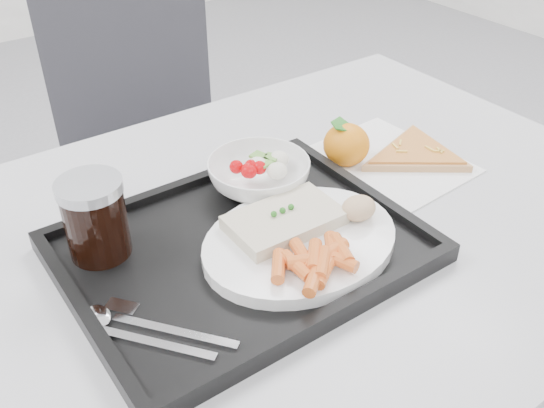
# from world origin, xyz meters

# --- Properties ---
(table) EXTENTS (1.20, 0.80, 0.75)m
(table) POSITION_xyz_m (0.00, 0.30, 0.68)
(table) COLOR silver
(table) RESTS_ON ground
(chair) EXTENTS (0.51, 0.51, 0.93)m
(chair) POSITION_xyz_m (0.18, 1.06, 0.54)
(chair) COLOR #333239
(chair) RESTS_ON ground
(tray) EXTENTS (0.45, 0.35, 0.03)m
(tray) POSITION_xyz_m (-0.05, 0.27, 0.76)
(tray) COLOR black
(tray) RESTS_ON table
(dinner_plate) EXTENTS (0.27, 0.27, 0.02)m
(dinner_plate) POSITION_xyz_m (0.01, 0.23, 0.77)
(dinner_plate) COLOR white
(dinner_plate) RESTS_ON tray
(fish_fillet) EXTENTS (0.15, 0.09, 0.03)m
(fish_fillet) POSITION_xyz_m (0.01, 0.26, 0.79)
(fish_fillet) COLOR beige
(fish_fillet) RESTS_ON dinner_plate
(bread_roll) EXTENTS (0.06, 0.05, 0.03)m
(bread_roll) POSITION_xyz_m (0.10, 0.22, 0.80)
(bread_roll) COLOR #D0BE81
(bread_roll) RESTS_ON dinner_plate
(salad_bowl) EXTENTS (0.15, 0.15, 0.05)m
(salad_bowl) POSITION_xyz_m (0.04, 0.37, 0.79)
(salad_bowl) COLOR white
(salad_bowl) RESTS_ON tray
(cola_glass) EXTENTS (0.08, 0.08, 0.11)m
(cola_glass) POSITION_xyz_m (-0.21, 0.37, 0.82)
(cola_glass) COLOR black
(cola_glass) RESTS_ON tray
(cutlery) EXTENTS (0.13, 0.16, 0.01)m
(cutlery) POSITION_xyz_m (-0.23, 0.22, 0.77)
(cutlery) COLOR silver
(cutlery) RESTS_ON tray
(napkin) EXTENTS (0.26, 0.25, 0.00)m
(napkin) POSITION_xyz_m (0.25, 0.33, 0.75)
(napkin) COLOR white
(napkin) RESTS_ON table
(tangerine) EXTENTS (0.09, 0.09, 0.07)m
(tangerine) POSITION_xyz_m (0.21, 0.37, 0.79)
(tangerine) COLOR #D96D00
(tangerine) RESTS_ON napkin
(pizza_slice) EXTENTS (0.24, 0.24, 0.02)m
(pizza_slice) POSITION_xyz_m (0.32, 0.32, 0.76)
(pizza_slice) COLOR #E2BC73
(pizza_slice) RESTS_ON napkin
(carrot_pile) EXTENTS (0.12, 0.09, 0.02)m
(carrot_pile) POSITION_xyz_m (-0.01, 0.17, 0.80)
(carrot_pile) COLOR #D95F23
(carrot_pile) RESTS_ON dinner_plate
(salad_contents) EXTENTS (0.09, 0.07, 0.02)m
(salad_contents) POSITION_xyz_m (0.05, 0.38, 0.80)
(salad_contents) COLOR #B90408
(salad_contents) RESTS_ON salad_bowl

